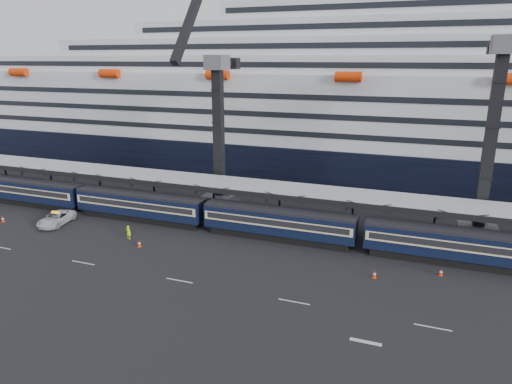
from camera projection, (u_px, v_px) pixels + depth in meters
ground at (325, 286)px, 44.95m from camera, size 260.00×260.00×0.00m
lane_markings at (409, 331)px, 37.53m from camera, size 111.00×4.27×0.02m
train at (305, 226)px, 54.87m from camera, size 133.05×3.00×4.05m
canopy at (351, 196)px, 56.06m from camera, size 130.00×6.25×5.53m
cruise_ship at (375, 111)px, 83.18m from camera, size 214.09×28.84×34.00m
crane_dark_near at (217, 128)px, 64.96m from camera, size 4.50×17.75×35.08m
crane_dark_mid at (492, 133)px, 51.99m from camera, size 4.50×18.24×39.64m
pickup_truck at (56, 218)px, 61.36m from camera, size 3.62×6.29×1.65m
worker at (128, 232)px, 56.33m from camera, size 0.68×0.48×1.77m
traffic_cone_a at (3, 219)px, 62.35m from camera, size 0.43×0.43×0.86m
traffic_cone_b at (139, 244)px, 54.11m from camera, size 0.43×0.43×0.85m
traffic_cone_c at (129, 232)px, 57.85m from camera, size 0.37×0.37×0.74m
traffic_cone_d at (374, 274)px, 46.46m from camera, size 0.43×0.43×0.86m
traffic_cone_e at (441, 272)px, 46.98m from camera, size 0.39×0.39×0.79m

